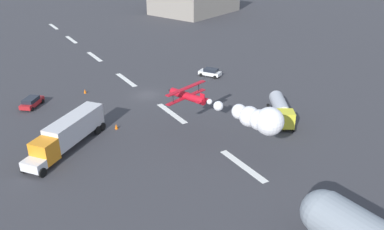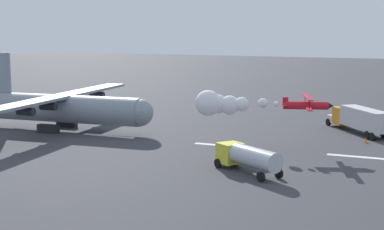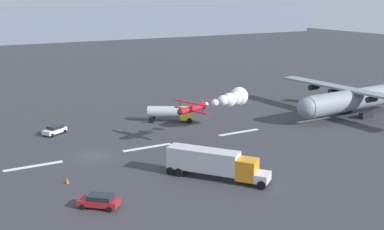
% 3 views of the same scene
% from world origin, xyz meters
% --- Properties ---
extents(runway_stripe_4, '(8.00, 0.90, 0.01)m').
position_xyz_m(runway_stripe_4, '(8.56, 0.00, 0.01)').
color(runway_stripe_4, white).
rests_on(runway_stripe_4, ground).
extents(runway_stripe_5, '(8.00, 0.90, 0.01)m').
position_xyz_m(runway_stripe_5, '(25.68, 0.00, 0.01)').
color(runway_stripe_5, white).
rests_on(runway_stripe_5, ground).
extents(runway_stripe_6, '(8.00, 0.90, 0.01)m').
position_xyz_m(runway_stripe_6, '(42.81, 0.00, 0.01)').
color(runway_stripe_6, white).
rests_on(runway_stripe_6, ground).
extents(cargo_transport_plane, '(26.63, 35.51, 11.29)m').
position_xyz_m(cargo_transport_plane, '(50.14, -1.39, 3.43)').
color(cargo_transport_plane, gray).
rests_on(cargo_transport_plane, ground).
extents(stunt_biplane_red, '(16.43, 8.86, 3.24)m').
position_xyz_m(stunt_biplane_red, '(24.84, 1.52, 5.67)').
color(stunt_biplane_red, red).
extents(semi_truck_orange, '(10.34, 12.29, 3.70)m').
position_xyz_m(semi_truck_orange, '(10.75, -15.87, 2.11)').
color(semi_truck_orange, silver).
rests_on(semi_truck_orange, ground).
extents(fuel_tanker_truck, '(8.29, 6.64, 2.90)m').
position_xyz_m(fuel_tanker_truck, '(18.82, 12.16, 1.73)').
color(fuel_tanker_truck, yellow).
rests_on(fuel_tanker_truck, ground).
extents(traffic_cone_far, '(0.44, 0.44, 0.75)m').
position_xyz_m(traffic_cone_far, '(9.03, -8.97, 0.38)').
color(traffic_cone_far, orange).
rests_on(traffic_cone_far, ground).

